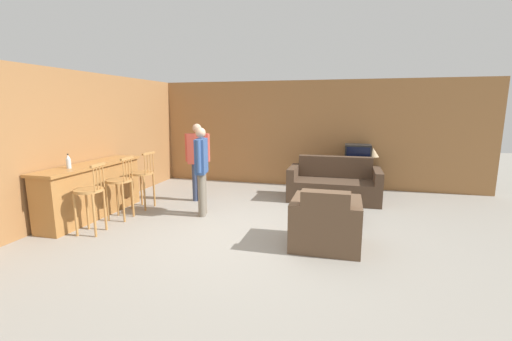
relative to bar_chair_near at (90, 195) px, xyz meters
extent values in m
plane|color=gray|center=(2.36, 0.65, -0.62)|extent=(24.00, 24.00, 0.00)
cube|color=#9E6B3D|center=(2.36, 4.23, 0.68)|extent=(9.40, 0.08, 2.60)
cube|color=#9E6B3D|center=(-0.92, 1.94, 0.68)|extent=(0.08, 8.58, 2.60)
cube|color=#A87038|center=(-0.59, 0.72, -0.16)|extent=(0.47, 2.16, 0.92)
cube|color=#A87038|center=(-0.59, 0.72, 0.33)|extent=(0.55, 2.22, 0.05)
cylinder|color=#B77F42|center=(-0.02, 0.00, 0.08)|extent=(0.49, 0.49, 0.04)
cylinder|color=#B77F42|center=(-0.19, 0.12, -0.28)|extent=(0.04, 0.04, 0.67)
cylinder|color=#B77F42|center=(-0.14, -0.17, -0.28)|extent=(0.04, 0.04, 0.67)
cylinder|color=#B77F42|center=(0.11, 0.17, -0.28)|extent=(0.04, 0.04, 0.67)
cylinder|color=#B77F42|center=(0.16, -0.13, -0.28)|extent=(0.04, 0.04, 0.67)
cylinder|color=#B77F42|center=(0.15, 0.15, 0.28)|extent=(0.02, 0.02, 0.36)
cylinder|color=#B77F42|center=(0.16, 0.07, 0.28)|extent=(0.02, 0.02, 0.36)
cylinder|color=#B77F42|center=(0.17, -0.02, 0.28)|extent=(0.02, 0.02, 0.36)
cylinder|color=#B77F42|center=(0.19, -0.10, 0.28)|extent=(0.02, 0.02, 0.36)
cube|color=#B77F42|center=(0.17, 0.03, 0.47)|extent=(0.09, 0.37, 0.04)
cylinder|color=#B77F42|center=(-0.02, 0.73, 0.08)|extent=(0.47, 0.47, 0.04)
cylinder|color=#B77F42|center=(-0.18, 0.87, -0.28)|extent=(0.04, 0.04, 0.67)
cylinder|color=#B77F42|center=(-0.15, 0.57, -0.28)|extent=(0.04, 0.04, 0.67)
cylinder|color=#B77F42|center=(0.12, 0.89, -0.28)|extent=(0.04, 0.04, 0.67)
cylinder|color=#B77F42|center=(0.15, 0.59, -0.28)|extent=(0.04, 0.04, 0.67)
cylinder|color=#B77F42|center=(0.16, 0.87, 0.28)|extent=(0.02, 0.02, 0.36)
cylinder|color=#B77F42|center=(0.16, 0.79, 0.28)|extent=(0.02, 0.02, 0.36)
cylinder|color=#B77F42|center=(0.17, 0.70, 0.28)|extent=(0.02, 0.02, 0.36)
cylinder|color=#B77F42|center=(0.18, 0.62, 0.28)|extent=(0.02, 0.02, 0.36)
cube|color=#B77F42|center=(0.17, 0.75, 0.47)|extent=(0.07, 0.37, 0.04)
cylinder|color=#B77F42|center=(-0.02, 1.43, 0.08)|extent=(0.46, 0.46, 0.04)
cylinder|color=#B77F42|center=(-0.16, 1.59, -0.28)|extent=(0.04, 0.04, 0.67)
cylinder|color=#B77F42|center=(-0.18, 1.29, -0.28)|extent=(0.04, 0.04, 0.67)
cylinder|color=#B77F42|center=(0.15, 1.57, -0.28)|extent=(0.04, 0.04, 0.67)
cylinder|color=#B77F42|center=(0.13, 1.27, -0.28)|extent=(0.04, 0.04, 0.67)
cylinder|color=#B77F42|center=(0.18, 1.55, 0.28)|extent=(0.02, 0.02, 0.36)
cylinder|color=#B77F42|center=(0.17, 1.46, 0.28)|extent=(0.02, 0.02, 0.36)
cylinder|color=#B77F42|center=(0.17, 1.37, 0.28)|extent=(0.02, 0.02, 0.36)
cylinder|color=#B77F42|center=(0.16, 1.29, 0.28)|extent=(0.02, 0.02, 0.36)
cube|color=#B77F42|center=(0.17, 1.42, 0.47)|extent=(0.06, 0.37, 0.04)
cube|color=#4C3828|center=(3.59, 2.96, -0.40)|extent=(1.58, 0.92, 0.44)
cube|color=#4C3828|center=(3.59, 3.31, 0.05)|extent=(1.58, 0.22, 0.46)
cube|color=#4C3828|center=(2.72, 2.96, -0.27)|extent=(0.16, 0.92, 0.69)
cube|color=#4C3828|center=(4.46, 2.96, -0.27)|extent=(0.16, 0.92, 0.69)
cube|color=brown|center=(3.57, 0.44, -0.40)|extent=(0.63, 0.88, 0.44)
cube|color=brown|center=(3.57, 0.11, 0.04)|extent=(0.63, 0.22, 0.44)
cube|color=brown|center=(3.97, 0.44, -0.28)|extent=(0.16, 0.88, 0.68)
cube|color=brown|center=(3.18, 0.44, -0.28)|extent=(0.16, 0.88, 0.68)
cube|color=#472D1E|center=(3.67, 1.66, -0.21)|extent=(0.53, 0.91, 0.04)
cube|color=#472D1E|center=(3.45, 1.25, -0.42)|extent=(0.06, 0.06, 0.39)
cube|color=#472D1E|center=(3.90, 1.25, -0.42)|extent=(0.06, 0.06, 0.39)
cube|color=#472D1E|center=(3.45, 2.07, -0.42)|extent=(0.06, 0.06, 0.39)
cube|color=#472D1E|center=(3.90, 2.07, -0.42)|extent=(0.06, 0.06, 0.39)
cube|color=#2D2319|center=(4.07, 3.84, -0.32)|extent=(0.97, 0.54, 0.60)
cube|color=black|center=(4.07, 3.84, 0.24)|extent=(0.58, 0.47, 0.52)
cube|color=black|center=(4.07, 3.60, 0.24)|extent=(0.51, 0.01, 0.45)
cylinder|color=silver|center=(-0.59, 0.26, 0.43)|extent=(0.07, 0.07, 0.16)
cone|color=silver|center=(-0.59, 0.26, 0.54)|extent=(0.07, 0.07, 0.07)
cylinder|color=black|center=(-0.59, 0.26, 0.58)|extent=(0.03, 0.03, 0.02)
cylinder|color=brown|center=(4.40, 3.84, -0.01)|extent=(0.16, 0.16, 0.02)
cylinder|color=brown|center=(4.40, 3.84, 0.12)|extent=(0.03, 0.03, 0.22)
cone|color=tan|center=(4.40, 3.84, 0.33)|extent=(0.27, 0.27, 0.20)
cylinder|color=#384260|center=(0.76, 2.17, -0.22)|extent=(0.12, 0.12, 0.79)
cylinder|color=#384260|center=(0.90, 2.20, -0.22)|extent=(0.12, 0.12, 0.79)
cube|color=#CC4C3D|center=(0.83, 2.18, 0.49)|extent=(0.42, 0.23, 0.63)
cylinder|color=#CC4C3D|center=(0.62, 2.14, 0.52)|extent=(0.08, 0.08, 0.58)
cylinder|color=#CC4C3D|center=(1.05, 2.23, 0.52)|extent=(0.08, 0.08, 0.58)
sphere|color=tan|center=(0.83, 2.18, 0.92)|extent=(0.18, 0.18, 0.18)
cylinder|color=#756B5B|center=(1.32, 1.22, -0.22)|extent=(0.13, 0.13, 0.78)
cylinder|color=#756B5B|center=(1.29, 1.36, -0.22)|extent=(0.13, 0.13, 0.78)
cube|color=#335189|center=(1.31, 1.29, 0.48)|extent=(0.25, 0.45, 0.62)
cylinder|color=#335189|center=(1.36, 1.07, 0.50)|extent=(0.08, 0.08, 0.57)
cylinder|color=#335189|center=(1.26, 1.52, 0.50)|extent=(0.08, 0.08, 0.57)
sphere|color=tan|center=(1.31, 1.29, 0.90)|extent=(0.18, 0.18, 0.18)
camera|label=1|loc=(3.80, -4.30, 1.34)|focal=24.00mm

